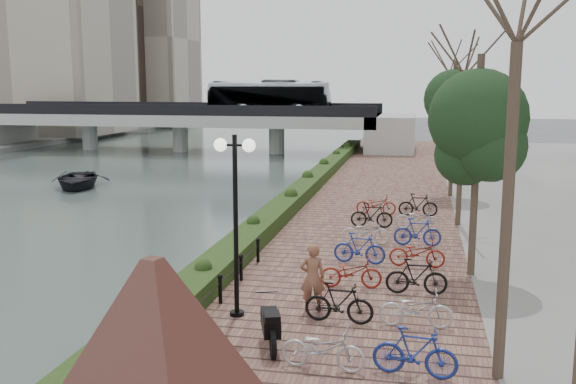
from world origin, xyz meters
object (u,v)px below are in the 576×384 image
(motorcycle, at_px, (270,323))
(pedestrian, at_px, (312,277))
(lamppost, at_px, (235,185))
(granite_monument, at_px, (156,361))
(boat, at_px, (77,179))

(motorcycle, height_order, pedestrian, pedestrian)
(lamppost, distance_m, pedestrian, 3.05)
(granite_monument, height_order, pedestrian, granite_monument)
(motorcycle, relative_size, pedestrian, 0.94)
(granite_monument, xyz_separation_m, motorcycle, (0.66, 4.58, -1.10))
(motorcycle, xyz_separation_m, boat, (-16.89, 21.62, -0.49))
(motorcycle, bearing_deg, boat, 109.84)
(lamppost, xyz_separation_m, pedestrian, (1.78, 0.67, -2.38))
(granite_monument, distance_m, lamppost, 6.45)
(pedestrian, xyz_separation_m, boat, (-17.44, 19.31, -0.85))
(granite_monument, xyz_separation_m, lamppost, (-0.56, 6.22, 1.64))
(granite_monument, relative_size, pedestrian, 3.39)
(motorcycle, bearing_deg, granite_monument, -116.41)
(motorcycle, relative_size, boat, 0.34)
(granite_monument, distance_m, motorcycle, 4.75)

